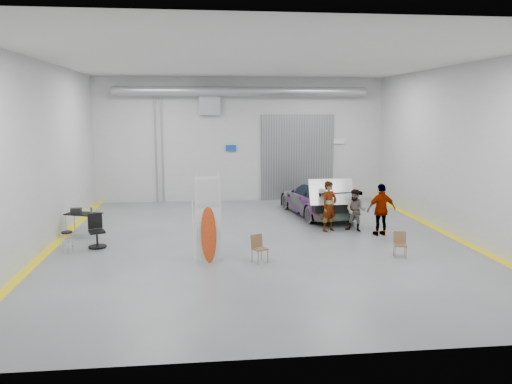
{
  "coord_description": "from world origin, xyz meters",
  "views": [
    {
      "loc": [
        -1.96,
        -16.32,
        4.44
      ],
      "look_at": [
        -0.0,
        1.36,
        1.5
      ],
      "focal_mm": 35.0,
      "sensor_mm": 36.0,
      "label": 1
    }
  ],
  "objects": [
    {
      "name": "folding_chair_near",
      "position": [
        -0.29,
        -2.28,
        0.25
      ],
      "size": [
        0.51,
        0.55,
        0.82
      ],
      "rotation": [
        0.0,
        0.0,
        0.46
      ],
      "color": "brown",
      "rests_on": "ground"
    },
    {
      "name": "person_b",
      "position": [
        3.67,
        1.15,
        0.78
      ],
      "size": [
        0.96,
        0.91,
        1.57
      ],
      "primitive_type": "imported",
      "rotation": [
        0.0,
        0.0,
        -0.56
      ],
      "color": "slate",
      "rests_on": "ground"
    },
    {
      "name": "room_shell",
      "position": [
        0.24,
        2.22,
        4.08
      ],
      "size": [
        14.02,
        16.18,
        6.01
      ],
      "color": "#B7BABC",
      "rests_on": "ground"
    },
    {
      "name": "trunk_lid",
      "position": [
        2.9,
        1.83,
        1.46
      ],
      "size": [
        1.68,
        1.02,
        0.04
      ],
      "primitive_type": "cube",
      "color": "silver",
      "rests_on": "sedan_car"
    },
    {
      "name": "person_a",
      "position": [
        2.7,
        1.28,
        0.93
      ],
      "size": [
        0.81,
        0.73,
        1.86
      ],
      "primitive_type": "imported",
      "rotation": [
        0.0,
        0.0,
        0.53
      ],
      "color": "#9B7254",
      "rests_on": "ground"
    },
    {
      "name": "work_table",
      "position": [
        -6.25,
        1.74,
        0.78
      ],
      "size": [
        1.37,
        1.02,
        1.01
      ],
      "rotation": [
        0.0,
        0.0,
        -0.37
      ],
      "color": "#989AA0",
      "rests_on": "ground"
    },
    {
      "name": "office_chair",
      "position": [
        -5.36,
        -0.05,
        0.48
      ],
      "size": [
        0.61,
        0.65,
        1.09
      ],
      "rotation": [
        0.0,
        0.0,
        0.36
      ],
      "color": "black",
      "rests_on": "ground"
    },
    {
      "name": "ground",
      "position": [
        0.0,
        0.0,
        0.0
      ],
      "size": [
        16.0,
        16.0,
        0.0
      ],
      "primitive_type": "plane",
      "color": "slate",
      "rests_on": "ground"
    },
    {
      "name": "surfboard_display",
      "position": [
        -1.82,
        -2.07,
        1.09
      ],
      "size": [
        0.75,
        0.31,
        2.69
      ],
      "rotation": [
        0.0,
        0.0,
        0.2
      ],
      "color": "white",
      "rests_on": "ground"
    },
    {
      "name": "shop_stool",
      "position": [
        -6.16,
        -0.66,
        0.35
      ],
      "size": [
        0.36,
        0.36,
        0.7
      ],
      "rotation": [
        0.0,
        0.0,
        -0.01
      ],
      "color": "black",
      "rests_on": "ground"
    },
    {
      "name": "sedan_car",
      "position": [
        2.9,
        4.06,
        0.72
      ],
      "size": [
        2.74,
        5.21,
        1.44
      ],
      "primitive_type": "imported",
      "rotation": [
        0.0,
        0.0,
        3.29
      ],
      "color": "white",
      "rests_on": "ground"
    },
    {
      "name": "folding_chair_far",
      "position": [
        3.98,
        -2.27,
        0.24
      ],
      "size": [
        0.45,
        0.47,
        0.78
      ],
      "rotation": [
        0.0,
        0.0,
        -0.26
      ],
      "color": "brown",
      "rests_on": "ground"
    },
    {
      "name": "person_c",
      "position": [
        4.39,
        0.45,
        0.93
      ],
      "size": [
        1.13,
        0.57,
        1.86
      ],
      "primitive_type": "imported",
      "rotation": [
        0.0,
        0.0,
        3.26
      ],
      "color": "olive",
      "rests_on": "ground"
    }
  ]
}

